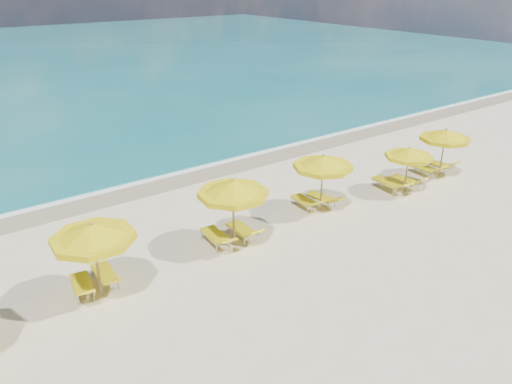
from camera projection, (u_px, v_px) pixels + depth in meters
ground_plane at (279, 234)px, 18.98m from camera, size 120.00×120.00×0.00m
ocean at (4, 63)px, 54.35m from camera, size 120.00×80.00×0.30m
wet_sand_band at (185, 175)px, 24.44m from camera, size 120.00×2.60×0.01m
foam_line at (177, 170)px, 25.03m from camera, size 120.00×1.20×0.03m
whitecap_near at (9, 148)px, 28.26m from camera, size 14.00×0.36×0.05m
whitecap_far at (172, 93)px, 41.00m from camera, size 18.00×0.30×0.05m
umbrella_1 at (93, 234)px, 14.48m from camera, size 3.22×3.22×2.54m
umbrella_2 at (233, 189)px, 17.36m from camera, size 3.16×3.16×2.57m
umbrella_3 at (323, 163)px, 20.01m from camera, size 2.57×2.57×2.47m
umbrella_4 at (409, 154)px, 21.93m from camera, size 2.51×2.51×2.12m
umbrella_5 at (445, 136)px, 23.52m from camera, size 2.39×2.39×2.41m
lounger_1_left at (83, 288)px, 15.35m from camera, size 0.84×1.79×0.72m
lounger_1_right at (105, 277)px, 15.88m from camera, size 0.71×1.81×0.69m
lounger_2_left at (216, 239)px, 18.12m from camera, size 0.76×1.91×0.75m
lounger_2_right at (242, 233)px, 18.58m from camera, size 0.64×1.79×0.78m
lounger_3_left at (305, 204)px, 20.94m from camera, size 0.68×1.74×0.72m
lounger_3_right at (322, 200)px, 21.28m from camera, size 0.80×1.77×0.65m
lounger_4_left at (388, 186)px, 22.62m from camera, size 0.81×2.06×0.79m
lounger_4_right at (405, 183)px, 22.98m from camera, size 0.63×1.74×0.78m
lounger_5_left at (424, 171)px, 24.36m from camera, size 0.71×1.92×0.81m
lounger_5_right at (438, 167)px, 24.87m from camera, size 0.62×1.74×0.79m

